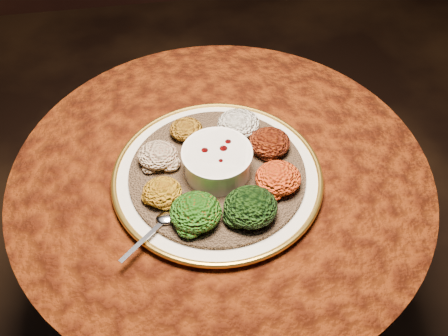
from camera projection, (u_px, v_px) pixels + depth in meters
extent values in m
plane|color=black|center=(222.00, 311.00, 1.69)|extent=(4.00, 4.00, 0.00)
cylinder|color=black|center=(222.00, 308.00, 1.68)|extent=(0.44, 0.44, 0.04)
cylinder|color=black|center=(222.00, 259.00, 1.44)|extent=(0.12, 0.12, 0.68)
cylinder|color=black|center=(221.00, 179.00, 1.16)|extent=(0.80, 0.80, 0.04)
cylinder|color=#4B1A06|center=(221.00, 215.00, 1.27)|extent=(0.93, 0.93, 0.34)
cylinder|color=#4B1A06|center=(221.00, 171.00, 1.14)|extent=(0.96, 0.96, 0.01)
cylinder|color=silver|center=(217.00, 177.00, 1.11)|extent=(0.53, 0.53, 0.02)
torus|color=gold|center=(217.00, 175.00, 1.11)|extent=(0.47, 0.47, 0.01)
cylinder|color=brown|center=(217.00, 173.00, 1.10)|extent=(0.50, 0.50, 0.01)
cylinder|color=white|center=(217.00, 162.00, 1.07)|extent=(0.14, 0.14, 0.06)
cylinder|color=white|center=(217.00, 153.00, 1.05)|extent=(0.15, 0.15, 0.01)
cylinder|color=#530404|center=(217.00, 156.00, 1.06)|extent=(0.12, 0.12, 0.01)
ellipsoid|color=silver|center=(166.00, 218.00, 1.01)|extent=(0.04, 0.03, 0.01)
cube|color=silver|center=(142.00, 241.00, 0.97)|extent=(0.09, 0.09, 0.00)
ellipsoid|color=white|center=(238.00, 124.00, 1.16)|extent=(0.10, 0.09, 0.05)
ellipsoid|color=black|center=(269.00, 142.00, 1.12)|extent=(0.10, 0.09, 0.05)
ellipsoid|color=#A9610E|center=(278.00, 178.00, 1.05)|extent=(0.10, 0.09, 0.05)
ellipsoid|color=black|center=(251.00, 207.00, 1.00)|extent=(0.11, 0.10, 0.05)
ellipsoid|color=#A1260A|center=(196.00, 212.00, 0.99)|extent=(0.11, 0.10, 0.05)
ellipsoid|color=#A6750E|center=(162.00, 192.00, 1.03)|extent=(0.08, 0.08, 0.04)
ellipsoid|color=maroon|center=(158.00, 155.00, 1.10)|extent=(0.09, 0.08, 0.04)
ellipsoid|color=#936011|center=(186.00, 129.00, 1.16)|extent=(0.08, 0.07, 0.04)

